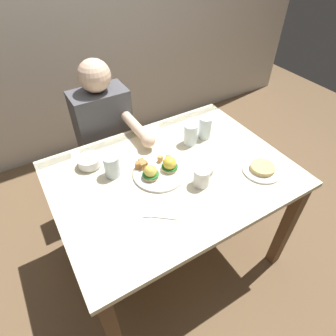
{
  "coord_description": "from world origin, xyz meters",
  "views": [
    {
      "loc": [
        -0.57,
        -0.91,
        1.74
      ],
      "look_at": [
        -0.03,
        0.0,
        0.78
      ],
      "focal_mm": 30.46,
      "sensor_mm": 36.0,
      "label": 1
    }
  ],
  "objects_px": {
    "side_plate": "(262,169)",
    "diner_person": "(107,135)",
    "water_glass_extra": "(190,135)",
    "coffee_mug": "(202,177)",
    "water_glass_far": "(112,167)",
    "fork": "(158,217)",
    "fruit_bowl": "(89,161)",
    "dining_table": "(172,186)",
    "eggs_benedict_plate": "(159,170)",
    "water_glass_near": "(205,129)"
  },
  "relations": [
    {
      "from": "water_glass_far",
      "to": "side_plate",
      "type": "bearing_deg",
      "value": -29.01
    },
    {
      "from": "fruit_bowl",
      "to": "diner_person",
      "type": "bearing_deg",
      "value": 57.57
    },
    {
      "from": "side_plate",
      "to": "diner_person",
      "type": "distance_m",
      "value": 0.99
    },
    {
      "from": "fork",
      "to": "side_plate",
      "type": "bearing_deg",
      "value": -1.67
    },
    {
      "from": "eggs_benedict_plate",
      "to": "coffee_mug",
      "type": "xyz_separation_m",
      "value": [
        0.14,
        -0.17,
        0.02
      ]
    },
    {
      "from": "fork",
      "to": "water_glass_far",
      "type": "xyz_separation_m",
      "value": [
        -0.06,
        0.35,
        0.05
      ]
    },
    {
      "from": "fruit_bowl",
      "to": "side_plate",
      "type": "distance_m",
      "value": 0.89
    },
    {
      "from": "diner_person",
      "to": "side_plate",
      "type": "bearing_deg",
      "value": -57.49
    },
    {
      "from": "water_glass_extra",
      "to": "water_glass_near",
      "type": "bearing_deg",
      "value": 3.8
    },
    {
      "from": "fruit_bowl",
      "to": "water_glass_far",
      "type": "xyz_separation_m",
      "value": [
        0.08,
        -0.13,
        0.02
      ]
    },
    {
      "from": "eggs_benedict_plate",
      "to": "fruit_bowl",
      "type": "relative_size",
      "value": 2.25
    },
    {
      "from": "dining_table",
      "to": "water_glass_near",
      "type": "relative_size",
      "value": 9.18
    },
    {
      "from": "coffee_mug",
      "to": "water_glass_far",
      "type": "relative_size",
      "value": 0.95
    },
    {
      "from": "coffee_mug",
      "to": "diner_person",
      "type": "distance_m",
      "value": 0.79
    },
    {
      "from": "dining_table",
      "to": "diner_person",
      "type": "height_order",
      "value": "diner_person"
    },
    {
      "from": "water_glass_far",
      "to": "diner_person",
      "type": "xyz_separation_m",
      "value": [
        0.14,
        0.46,
        -0.14
      ]
    },
    {
      "from": "dining_table",
      "to": "water_glass_far",
      "type": "xyz_separation_m",
      "value": [
        -0.27,
        0.14,
        0.16
      ]
    },
    {
      "from": "water_glass_far",
      "to": "fruit_bowl",
      "type": "bearing_deg",
      "value": 121.81
    },
    {
      "from": "water_glass_far",
      "to": "water_glass_extra",
      "type": "height_order",
      "value": "water_glass_extra"
    },
    {
      "from": "dining_table",
      "to": "water_glass_extra",
      "type": "height_order",
      "value": "water_glass_extra"
    },
    {
      "from": "coffee_mug",
      "to": "water_glass_far",
      "type": "height_order",
      "value": "water_glass_far"
    },
    {
      "from": "dining_table",
      "to": "water_glass_extra",
      "type": "relative_size",
      "value": 9.81
    },
    {
      "from": "fruit_bowl",
      "to": "water_glass_extra",
      "type": "xyz_separation_m",
      "value": [
        0.56,
        -0.11,
        0.02
      ]
    },
    {
      "from": "dining_table",
      "to": "eggs_benedict_plate",
      "type": "xyz_separation_m",
      "value": [
        -0.07,
        0.02,
        0.13
      ]
    },
    {
      "from": "coffee_mug",
      "to": "water_glass_extra",
      "type": "xyz_separation_m",
      "value": [
        0.14,
        0.3,
        0.0
      ]
    },
    {
      "from": "water_glass_near",
      "to": "water_glass_far",
      "type": "xyz_separation_m",
      "value": [
        -0.59,
        -0.03,
        -0.0
      ]
    },
    {
      "from": "dining_table",
      "to": "eggs_benedict_plate",
      "type": "distance_m",
      "value": 0.15
    },
    {
      "from": "coffee_mug",
      "to": "fork",
      "type": "height_order",
      "value": "coffee_mug"
    },
    {
      "from": "fork",
      "to": "diner_person",
      "type": "distance_m",
      "value": 0.82
    },
    {
      "from": "water_glass_extra",
      "to": "diner_person",
      "type": "height_order",
      "value": "diner_person"
    },
    {
      "from": "dining_table",
      "to": "fruit_bowl",
      "type": "distance_m",
      "value": 0.45
    },
    {
      "from": "fruit_bowl",
      "to": "water_glass_near",
      "type": "bearing_deg",
      "value": -8.45
    },
    {
      "from": "eggs_benedict_plate",
      "to": "fruit_bowl",
      "type": "height_order",
      "value": "eggs_benedict_plate"
    },
    {
      "from": "fruit_bowl",
      "to": "diner_person",
      "type": "distance_m",
      "value": 0.42
    },
    {
      "from": "eggs_benedict_plate",
      "to": "side_plate",
      "type": "bearing_deg",
      "value": -28.75
    },
    {
      "from": "fruit_bowl",
      "to": "side_plate",
      "type": "height_order",
      "value": "fruit_bowl"
    },
    {
      "from": "water_glass_near",
      "to": "fruit_bowl",
      "type": "bearing_deg",
      "value": 171.55
    },
    {
      "from": "water_glass_far",
      "to": "water_glass_extra",
      "type": "relative_size",
      "value": 0.96
    },
    {
      "from": "water_glass_near",
      "to": "water_glass_extra",
      "type": "relative_size",
      "value": 1.07
    },
    {
      "from": "eggs_benedict_plate",
      "to": "side_plate",
      "type": "distance_m",
      "value": 0.53
    },
    {
      "from": "coffee_mug",
      "to": "diner_person",
      "type": "bearing_deg",
      "value": 105.54
    },
    {
      "from": "fork",
      "to": "water_glass_extra",
      "type": "relative_size",
      "value": 1.07
    },
    {
      "from": "eggs_benedict_plate",
      "to": "fork",
      "type": "bearing_deg",
      "value": -120.42
    },
    {
      "from": "water_glass_far",
      "to": "water_glass_extra",
      "type": "xyz_separation_m",
      "value": [
        0.48,
        0.02,
        0.0
      ]
    },
    {
      "from": "coffee_mug",
      "to": "eggs_benedict_plate",
      "type": "bearing_deg",
      "value": 130.06
    },
    {
      "from": "eggs_benedict_plate",
      "to": "diner_person",
      "type": "bearing_deg",
      "value": 96.39
    },
    {
      "from": "eggs_benedict_plate",
      "to": "fork",
      "type": "relative_size",
      "value": 2.06
    },
    {
      "from": "fruit_bowl",
      "to": "fork",
      "type": "bearing_deg",
      "value": -73.74
    },
    {
      "from": "coffee_mug",
      "to": "fork",
      "type": "distance_m",
      "value": 0.29
    },
    {
      "from": "eggs_benedict_plate",
      "to": "coffee_mug",
      "type": "height_order",
      "value": "coffee_mug"
    }
  ]
}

